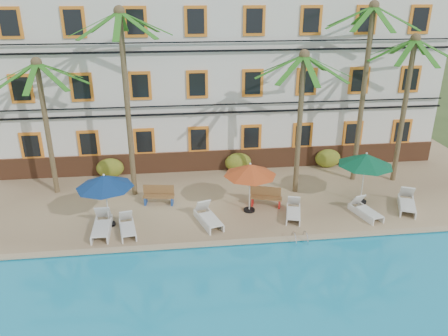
{
  "coord_description": "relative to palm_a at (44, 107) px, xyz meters",
  "views": [
    {
      "loc": [
        -2.82,
        -16.24,
        10.08
      ],
      "look_at": [
        -0.53,
        3.0,
        2.0
      ],
      "focal_mm": 35.0,
      "sensor_mm": 36.0,
      "label": 1
    }
  ],
  "objects": [
    {
      "name": "shrub_mid",
      "position": [
        9.7,
        1.58,
        -3.94
      ],
      "size": [
        1.5,
        0.9,
        1.1
      ],
      "primitive_type": "ellipsoid",
      "color": "#285E1A",
      "rests_on": "pool_deck"
    },
    {
      "name": "lounger_c",
      "position": [
        7.49,
        -4.15,
        -4.2
      ],
      "size": [
        1.26,
        2.07,
        0.92
      ],
      "color": "silver",
      "rests_on": "pool_deck"
    },
    {
      "name": "palm_b",
      "position": [
        4.01,
        -0.72,
        1.28
      ],
      "size": [
        4.56,
        4.56,
        9.09
      ],
      "color": "brown",
      "rests_on": "pool_deck"
    },
    {
      "name": "bench_left",
      "position": [
        5.28,
        -1.94,
        -4.03
      ],
      "size": [
        1.55,
        0.69,
        0.93
      ],
      "color": "olive",
      "rests_on": "pool_deck"
    },
    {
      "name": "shrub_right",
      "position": [
        15.0,
        1.58,
        -3.94
      ],
      "size": [
        1.5,
        0.9,
        1.1
      ],
      "primitive_type": "ellipsoid",
      "color": "#285E1A",
      "rests_on": "pool_deck"
    },
    {
      "name": "palm_a",
      "position": [
        0.0,
        0.0,
        0.0
      ],
      "size": [
        4.56,
        4.56,
        6.86
      ],
      "color": "brown",
      "rests_on": "pool_deck"
    },
    {
      "name": "shrub_left",
      "position": [
        2.54,
        1.58,
        -3.94
      ],
      "size": [
        1.5,
        0.9,
        1.1
      ],
      "primitive_type": "ellipsoid",
      "color": "#285E1A",
      "rests_on": "pool_deck"
    },
    {
      "name": "umbrella_blue",
      "position": [
        3.1,
        -3.79,
        -2.38
      ],
      "size": [
        2.48,
        2.48,
        2.48
      ],
      "color": "black",
      "rests_on": "pool_deck"
    },
    {
      "name": "hotel_building",
      "position": [
        8.99,
        4.97,
        0.63
      ],
      "size": [
        25.4,
        6.44,
        10.22
      ],
      "color": "silver",
      "rests_on": "pool_deck"
    },
    {
      "name": "palm_c",
      "position": [
        12.25,
        -1.37,
        0.19
      ],
      "size": [
        4.56,
        4.56,
        7.18
      ],
      "color": "brown",
      "rests_on": "pool_deck"
    },
    {
      "name": "lounger_f",
      "position": [
        17.02,
        -3.9,
        -4.19
      ],
      "size": [
        1.45,
        2.1,
        0.94
      ],
      "color": "silver",
      "rests_on": "pool_deck"
    },
    {
      "name": "ground",
      "position": [
        8.99,
        -5.02,
        -4.74
      ],
      "size": [
        100.0,
        100.0,
        0.0
      ],
      "primitive_type": "plane",
      "color": "#384C23",
      "rests_on": "ground"
    },
    {
      "name": "pool_coping",
      "position": [
        8.99,
        -5.92,
        -4.46
      ],
      "size": [
        30.0,
        0.35,
        0.06
      ],
      "primitive_type": "cube",
      "color": "tan",
      "rests_on": "pool_deck"
    },
    {
      "name": "palm_d",
      "position": [
        15.83,
        -0.26,
        1.37
      ],
      "size": [
        4.56,
        4.56,
        9.25
      ],
      "color": "brown",
      "rests_on": "pool_deck"
    },
    {
      "name": "lounger_e",
      "position": [
        14.77,
        -4.3,
        -4.22
      ],
      "size": [
        1.1,
        1.9,
        0.85
      ],
      "color": "silver",
      "rests_on": "pool_deck"
    },
    {
      "name": "umbrella_red",
      "position": [
        9.52,
        -3.22,
        -2.4
      ],
      "size": [
        2.45,
        2.45,
        2.45
      ],
      "color": "black",
      "rests_on": "pool_deck"
    },
    {
      "name": "palm_e",
      "position": [
        17.98,
        -0.6,
        0.52
      ],
      "size": [
        4.56,
        4.56,
        7.75
      ],
      "color": "brown",
      "rests_on": "pool_deck"
    },
    {
      "name": "lounger_a",
      "position": [
        2.87,
        -4.36,
        -4.18
      ],
      "size": [
        0.76,
        2.04,
        0.96
      ],
      "color": "silver",
      "rests_on": "pool_deck"
    },
    {
      "name": "lounger_d",
      "position": [
        11.45,
        -3.99,
        -4.22
      ],
      "size": [
        1.08,
        1.87,
        0.83
      ],
      "color": "silver",
      "rests_on": "pool_deck"
    },
    {
      "name": "pool_ladder",
      "position": [
        11.18,
        -6.02,
        -4.49
      ],
      "size": [
        0.54,
        0.74,
        0.74
      ],
      "color": "silver",
      "rests_on": "ground"
    },
    {
      "name": "pool_deck",
      "position": [
        8.99,
        -0.02,
        -4.62
      ],
      "size": [
        30.0,
        12.0,
        0.25
      ],
      "primitive_type": "cube",
      "color": "tan",
      "rests_on": "ground"
    },
    {
      "name": "umbrella_green",
      "position": [
        15.11,
        -2.99,
        -2.25
      ],
      "size": [
        2.63,
        2.63,
        2.62
      ],
      "color": "black",
      "rests_on": "pool_deck"
    },
    {
      "name": "lounger_b",
      "position": [
        3.96,
        -4.5,
        -4.23
      ],
      "size": [
        0.91,
        1.82,
        0.82
      ],
      "color": "silver",
      "rests_on": "pool_deck"
    },
    {
      "name": "bench_right",
      "position": [
        10.44,
        -2.73,
        -4.03
      ],
      "size": [
        1.57,
        0.91,
        0.93
      ],
      "color": "olive",
      "rests_on": "pool_deck"
    }
  ]
}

